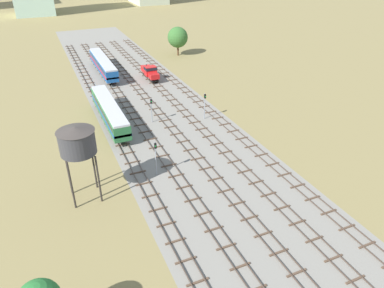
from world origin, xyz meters
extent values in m
plane|color=olive|center=(0.00, 56.00, 0.00)|extent=(480.00, 480.00, 0.00)
cube|color=gray|center=(0.00, 56.00, 0.00)|extent=(23.20, 176.00, 0.01)
cube|color=#47382D|center=(-10.32, 57.00, 0.22)|extent=(0.07, 126.00, 0.15)
cube|color=#47382D|center=(-8.88, 57.00, 0.22)|extent=(0.07, 126.00, 0.15)
cube|color=brown|center=(-9.60, 16.50, 0.07)|extent=(2.40, 0.22, 0.14)
cube|color=brown|center=(-9.60, 19.50, 0.07)|extent=(2.40, 0.22, 0.14)
cube|color=brown|center=(-9.60, 22.50, 0.07)|extent=(2.40, 0.22, 0.14)
cube|color=brown|center=(-9.60, 25.50, 0.07)|extent=(2.40, 0.22, 0.14)
cube|color=brown|center=(-9.60, 28.50, 0.07)|extent=(2.40, 0.22, 0.14)
cube|color=brown|center=(-9.60, 31.50, 0.07)|extent=(2.40, 0.22, 0.14)
cube|color=brown|center=(-9.60, 34.50, 0.07)|extent=(2.40, 0.22, 0.14)
cube|color=brown|center=(-9.60, 37.50, 0.07)|extent=(2.40, 0.22, 0.14)
cube|color=brown|center=(-9.60, 40.50, 0.07)|extent=(2.40, 0.22, 0.14)
cube|color=brown|center=(-9.60, 43.50, 0.07)|extent=(2.40, 0.22, 0.14)
cube|color=brown|center=(-9.60, 46.50, 0.07)|extent=(2.40, 0.22, 0.14)
cube|color=brown|center=(-9.60, 49.50, 0.07)|extent=(2.40, 0.22, 0.14)
cube|color=brown|center=(-9.60, 52.50, 0.07)|extent=(2.40, 0.22, 0.14)
cube|color=brown|center=(-9.60, 55.50, 0.07)|extent=(2.40, 0.22, 0.14)
cube|color=brown|center=(-9.60, 58.50, 0.07)|extent=(2.40, 0.22, 0.14)
cube|color=brown|center=(-9.60, 61.50, 0.07)|extent=(2.40, 0.22, 0.14)
cube|color=brown|center=(-9.60, 64.50, 0.07)|extent=(2.40, 0.22, 0.14)
cube|color=brown|center=(-9.60, 67.50, 0.07)|extent=(2.40, 0.22, 0.14)
cube|color=brown|center=(-9.60, 70.50, 0.07)|extent=(2.40, 0.22, 0.14)
cube|color=brown|center=(-9.60, 73.50, 0.07)|extent=(2.40, 0.22, 0.14)
cube|color=brown|center=(-9.60, 76.50, 0.07)|extent=(2.40, 0.22, 0.14)
cube|color=brown|center=(-9.60, 79.50, 0.07)|extent=(2.40, 0.22, 0.14)
cube|color=brown|center=(-9.60, 82.50, 0.07)|extent=(2.40, 0.22, 0.14)
cube|color=brown|center=(-9.60, 85.50, 0.07)|extent=(2.40, 0.22, 0.14)
cube|color=brown|center=(-9.60, 88.50, 0.07)|extent=(2.40, 0.22, 0.14)
cube|color=brown|center=(-9.60, 91.50, 0.07)|extent=(2.40, 0.22, 0.14)
cube|color=brown|center=(-9.60, 94.50, 0.07)|extent=(2.40, 0.22, 0.14)
cube|color=brown|center=(-9.60, 97.50, 0.07)|extent=(2.40, 0.22, 0.14)
cube|color=brown|center=(-9.60, 100.50, 0.07)|extent=(2.40, 0.22, 0.14)
cube|color=brown|center=(-9.60, 103.50, 0.07)|extent=(2.40, 0.22, 0.14)
cube|color=brown|center=(-9.60, 106.50, 0.07)|extent=(2.40, 0.22, 0.14)
cube|color=brown|center=(-9.60, 109.50, 0.07)|extent=(2.40, 0.22, 0.14)
cube|color=brown|center=(-9.60, 112.50, 0.07)|extent=(2.40, 0.22, 0.14)
cube|color=brown|center=(-9.60, 115.50, 0.07)|extent=(2.40, 0.22, 0.14)
cube|color=brown|center=(-9.60, 118.50, 0.07)|extent=(2.40, 0.22, 0.14)
cube|color=#47382D|center=(-5.52, 57.00, 0.22)|extent=(0.07, 126.00, 0.15)
cube|color=#47382D|center=(-4.08, 57.00, 0.22)|extent=(0.07, 126.00, 0.15)
cube|color=brown|center=(-4.80, 16.50, 0.07)|extent=(2.40, 0.22, 0.14)
cube|color=brown|center=(-4.80, 19.50, 0.07)|extent=(2.40, 0.22, 0.14)
cube|color=brown|center=(-4.80, 22.50, 0.07)|extent=(2.40, 0.22, 0.14)
cube|color=brown|center=(-4.80, 25.50, 0.07)|extent=(2.40, 0.22, 0.14)
cube|color=brown|center=(-4.80, 28.50, 0.07)|extent=(2.40, 0.22, 0.14)
cube|color=brown|center=(-4.80, 31.50, 0.07)|extent=(2.40, 0.22, 0.14)
cube|color=brown|center=(-4.80, 34.50, 0.07)|extent=(2.40, 0.22, 0.14)
cube|color=brown|center=(-4.80, 37.50, 0.07)|extent=(2.40, 0.22, 0.14)
cube|color=brown|center=(-4.80, 40.50, 0.07)|extent=(2.40, 0.22, 0.14)
cube|color=brown|center=(-4.80, 43.50, 0.07)|extent=(2.40, 0.22, 0.14)
cube|color=brown|center=(-4.80, 46.50, 0.07)|extent=(2.40, 0.22, 0.14)
cube|color=brown|center=(-4.80, 49.50, 0.07)|extent=(2.40, 0.22, 0.14)
cube|color=brown|center=(-4.80, 52.50, 0.07)|extent=(2.40, 0.22, 0.14)
cube|color=brown|center=(-4.80, 55.50, 0.07)|extent=(2.40, 0.22, 0.14)
cube|color=brown|center=(-4.80, 58.50, 0.07)|extent=(2.40, 0.22, 0.14)
cube|color=brown|center=(-4.80, 61.50, 0.07)|extent=(2.40, 0.22, 0.14)
cube|color=brown|center=(-4.80, 64.50, 0.07)|extent=(2.40, 0.22, 0.14)
cube|color=brown|center=(-4.80, 67.50, 0.07)|extent=(2.40, 0.22, 0.14)
cube|color=brown|center=(-4.80, 70.50, 0.07)|extent=(2.40, 0.22, 0.14)
cube|color=brown|center=(-4.80, 73.50, 0.07)|extent=(2.40, 0.22, 0.14)
cube|color=brown|center=(-4.80, 76.50, 0.07)|extent=(2.40, 0.22, 0.14)
cube|color=brown|center=(-4.80, 79.50, 0.07)|extent=(2.40, 0.22, 0.14)
cube|color=brown|center=(-4.80, 82.50, 0.07)|extent=(2.40, 0.22, 0.14)
cube|color=brown|center=(-4.80, 85.50, 0.07)|extent=(2.40, 0.22, 0.14)
cube|color=brown|center=(-4.80, 88.50, 0.07)|extent=(2.40, 0.22, 0.14)
cube|color=brown|center=(-4.80, 91.50, 0.07)|extent=(2.40, 0.22, 0.14)
cube|color=brown|center=(-4.80, 94.50, 0.07)|extent=(2.40, 0.22, 0.14)
cube|color=brown|center=(-4.80, 97.50, 0.07)|extent=(2.40, 0.22, 0.14)
cube|color=brown|center=(-4.80, 100.50, 0.07)|extent=(2.40, 0.22, 0.14)
cube|color=brown|center=(-4.80, 103.50, 0.07)|extent=(2.40, 0.22, 0.14)
cube|color=brown|center=(-4.80, 106.50, 0.07)|extent=(2.40, 0.22, 0.14)
cube|color=brown|center=(-4.80, 109.50, 0.07)|extent=(2.40, 0.22, 0.14)
cube|color=brown|center=(-4.80, 112.50, 0.07)|extent=(2.40, 0.22, 0.14)
cube|color=brown|center=(-4.80, 115.50, 0.07)|extent=(2.40, 0.22, 0.14)
cube|color=brown|center=(-4.80, 118.50, 0.07)|extent=(2.40, 0.22, 0.14)
cube|color=#47382D|center=(-0.72, 57.00, 0.22)|extent=(0.07, 126.00, 0.15)
cube|color=#47382D|center=(0.72, 57.00, 0.22)|extent=(0.07, 126.00, 0.15)
cube|color=brown|center=(0.00, 13.50, 0.07)|extent=(2.40, 0.22, 0.14)
cube|color=brown|center=(0.00, 16.50, 0.07)|extent=(2.40, 0.22, 0.14)
cube|color=brown|center=(0.00, 19.50, 0.07)|extent=(2.40, 0.22, 0.14)
cube|color=brown|center=(0.00, 22.50, 0.07)|extent=(2.40, 0.22, 0.14)
cube|color=brown|center=(0.00, 25.50, 0.07)|extent=(2.40, 0.22, 0.14)
cube|color=brown|center=(0.00, 28.50, 0.07)|extent=(2.40, 0.22, 0.14)
cube|color=brown|center=(0.00, 31.50, 0.07)|extent=(2.40, 0.22, 0.14)
cube|color=brown|center=(0.00, 34.50, 0.07)|extent=(2.40, 0.22, 0.14)
cube|color=brown|center=(0.00, 37.50, 0.07)|extent=(2.40, 0.22, 0.14)
cube|color=brown|center=(0.00, 40.50, 0.07)|extent=(2.40, 0.22, 0.14)
cube|color=brown|center=(0.00, 43.50, 0.07)|extent=(2.40, 0.22, 0.14)
cube|color=brown|center=(0.00, 46.50, 0.07)|extent=(2.40, 0.22, 0.14)
cube|color=brown|center=(0.00, 49.50, 0.07)|extent=(2.40, 0.22, 0.14)
cube|color=brown|center=(0.00, 52.50, 0.07)|extent=(2.40, 0.22, 0.14)
cube|color=brown|center=(0.00, 55.50, 0.07)|extent=(2.40, 0.22, 0.14)
cube|color=brown|center=(0.00, 58.50, 0.07)|extent=(2.40, 0.22, 0.14)
cube|color=brown|center=(0.00, 61.50, 0.07)|extent=(2.40, 0.22, 0.14)
cube|color=brown|center=(0.00, 64.50, 0.07)|extent=(2.40, 0.22, 0.14)
cube|color=brown|center=(0.00, 67.50, 0.07)|extent=(2.40, 0.22, 0.14)
cube|color=brown|center=(0.00, 70.50, 0.07)|extent=(2.40, 0.22, 0.14)
cube|color=brown|center=(0.00, 73.50, 0.07)|extent=(2.40, 0.22, 0.14)
cube|color=brown|center=(0.00, 76.50, 0.07)|extent=(2.40, 0.22, 0.14)
cube|color=brown|center=(0.00, 79.50, 0.07)|extent=(2.40, 0.22, 0.14)
cube|color=brown|center=(0.00, 82.50, 0.07)|extent=(2.40, 0.22, 0.14)
cube|color=brown|center=(0.00, 85.50, 0.07)|extent=(2.40, 0.22, 0.14)
cube|color=brown|center=(0.00, 88.50, 0.07)|extent=(2.40, 0.22, 0.14)
cube|color=brown|center=(0.00, 91.50, 0.07)|extent=(2.40, 0.22, 0.14)
cube|color=brown|center=(0.00, 94.50, 0.07)|extent=(2.40, 0.22, 0.14)
cube|color=brown|center=(0.00, 97.50, 0.07)|extent=(2.40, 0.22, 0.14)
cube|color=brown|center=(0.00, 100.50, 0.07)|extent=(2.40, 0.22, 0.14)
cube|color=brown|center=(0.00, 103.50, 0.07)|extent=(2.40, 0.22, 0.14)
cube|color=brown|center=(0.00, 106.50, 0.07)|extent=(2.40, 0.22, 0.14)
cube|color=brown|center=(0.00, 109.50, 0.07)|extent=(2.40, 0.22, 0.14)
cube|color=brown|center=(0.00, 112.50, 0.07)|extent=(2.40, 0.22, 0.14)
cube|color=brown|center=(0.00, 115.50, 0.07)|extent=(2.40, 0.22, 0.14)
cube|color=brown|center=(0.00, 118.50, 0.07)|extent=(2.40, 0.22, 0.14)
cube|color=#47382D|center=(4.08, 57.00, 0.22)|extent=(0.07, 126.00, 0.15)
cube|color=#47382D|center=(5.52, 57.00, 0.22)|extent=(0.07, 126.00, 0.15)
cube|color=brown|center=(4.80, 10.50, 0.07)|extent=(2.40, 0.22, 0.14)
cube|color=brown|center=(4.80, 13.50, 0.07)|extent=(2.40, 0.22, 0.14)
cube|color=brown|center=(4.80, 16.50, 0.07)|extent=(2.40, 0.22, 0.14)
cube|color=brown|center=(4.80, 19.50, 0.07)|extent=(2.40, 0.22, 0.14)
cube|color=brown|center=(4.80, 22.50, 0.07)|extent=(2.40, 0.22, 0.14)
cube|color=brown|center=(4.80, 25.50, 0.07)|extent=(2.40, 0.22, 0.14)
cube|color=brown|center=(4.80, 28.50, 0.07)|extent=(2.40, 0.22, 0.14)
cube|color=brown|center=(4.80, 31.50, 0.07)|extent=(2.40, 0.22, 0.14)
cube|color=brown|center=(4.80, 34.50, 0.07)|extent=(2.40, 0.22, 0.14)
cube|color=brown|center=(4.80, 37.50, 0.07)|extent=(2.40, 0.22, 0.14)
cube|color=brown|center=(4.80, 40.50, 0.07)|extent=(2.40, 0.22, 0.14)
cube|color=brown|center=(4.80, 43.50, 0.07)|extent=(2.40, 0.22, 0.14)
cube|color=brown|center=(4.80, 46.50, 0.07)|extent=(2.40, 0.22, 0.14)
cube|color=brown|center=(4.80, 49.50, 0.07)|extent=(2.40, 0.22, 0.14)
cube|color=brown|center=(4.80, 52.50, 0.07)|extent=(2.40, 0.22, 0.14)
cube|color=brown|center=(4.80, 55.50, 0.07)|extent=(2.40, 0.22, 0.14)
cube|color=brown|center=(4.80, 58.50, 0.07)|extent=(2.40, 0.22, 0.14)
cube|color=brown|center=(4.80, 61.50, 0.07)|extent=(2.40, 0.22, 0.14)
cube|color=brown|center=(4.80, 64.50, 0.07)|extent=(2.40, 0.22, 0.14)
cube|color=brown|center=(4.80, 67.50, 0.07)|extent=(2.40, 0.22, 0.14)
cube|color=brown|center=(4.80, 70.50, 0.07)|extent=(2.40, 0.22, 0.14)
cube|color=brown|center=(4.80, 73.50, 0.07)|extent=(2.40, 0.22, 0.14)
cube|color=brown|center=(4.80, 76.50, 0.07)|extent=(2.40, 0.22, 0.14)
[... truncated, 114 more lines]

